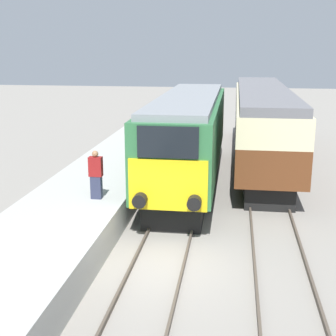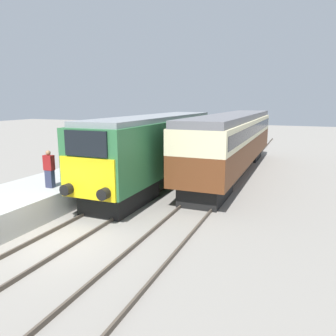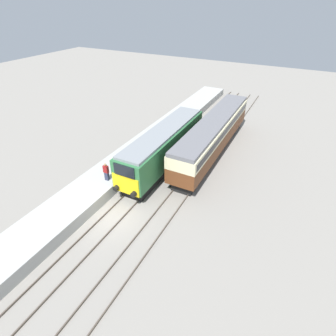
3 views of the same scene
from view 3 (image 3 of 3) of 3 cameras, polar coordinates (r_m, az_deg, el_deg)
ground_plane at (r=21.18m, az=-11.72°, el=-10.34°), size 120.00×120.00×0.00m
platform_left at (r=27.57m, az=-7.27°, el=2.86°), size 3.50×50.00×1.03m
rails_near_track at (r=24.18m, az=-4.60°, el=-3.08°), size 1.51×60.00×0.14m
rails_far_track at (r=22.89m, az=2.73°, el=-5.41°), size 1.50×60.00×0.14m
locomotive at (r=25.48m, az=-0.89°, el=4.76°), size 2.70×13.37×3.96m
passenger_carriage at (r=28.11m, az=9.87°, el=7.56°), size 2.75×16.88×3.93m
person_on_platform at (r=22.92m, az=-13.29°, el=-0.85°), size 0.44×0.26×1.65m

